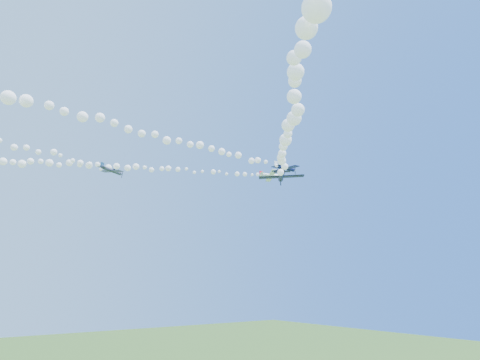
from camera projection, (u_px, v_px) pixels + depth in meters
plane_white at (271, 175)px, 116.77m from camera, size 6.83×7.12×2.27m
smoke_trail_white at (117, 167)px, 107.69m from camera, size 75.44×34.75×2.97m
plane_navy at (285, 168)px, 102.19m from camera, size 7.92×8.32×2.19m
smoke_trail_navy at (127, 128)px, 75.19m from camera, size 81.15×8.48×3.06m
plane_grey at (112, 171)px, 89.41m from camera, size 6.29×6.67×2.32m
plane_black at (281, 176)px, 70.79m from camera, size 7.14×6.83×2.04m
smoke_trail_black at (300, 68)px, 35.01m from camera, size 45.12×54.21×3.07m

